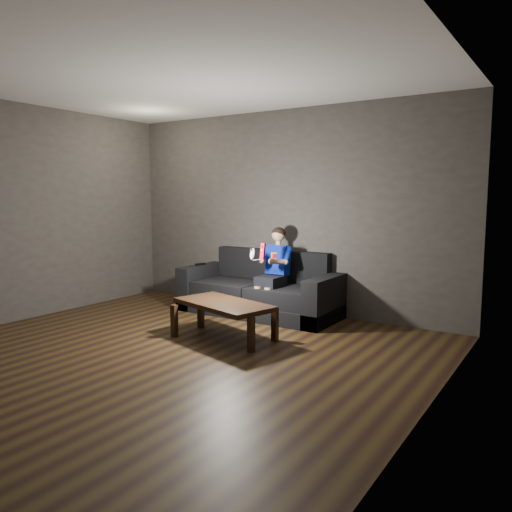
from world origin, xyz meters
The scene contains 11 objects.
floor centered at (0.00, 0.00, 0.00)m, with size 5.00×5.00×0.00m, color black.
back_wall centered at (0.00, 2.50, 1.35)m, with size 5.00×0.04×2.70m, color #383431.
left_wall centered at (-2.50, 0.00, 1.35)m, with size 0.04×5.00×2.70m, color #383431.
right_wall centered at (2.50, 0.00, 1.35)m, with size 0.04×5.00×2.70m, color #383431.
ceiling centered at (0.00, 0.00, 2.70)m, with size 5.00×5.00×0.02m, color beige.
sofa centered at (-0.15, 2.13, 0.27)m, with size 2.14×0.93×0.83m.
child centered at (0.09, 2.07, 0.69)m, with size 0.43×0.52×1.05m.
wii_remote_red centered at (0.17, 1.67, 0.90)m, with size 0.05×0.08×0.20m.
nunchuk_white centered at (0.02, 1.67, 0.86)m, with size 0.06×0.09×0.15m.
wii_remote_black centered at (-1.12, 2.05, 0.60)m, with size 0.07×0.16×0.03m.
coffee_table centered at (0.15, 0.90, 0.36)m, with size 1.24×0.84×0.41m.
Camera 1 is at (3.36, -3.38, 1.56)m, focal length 35.00 mm.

